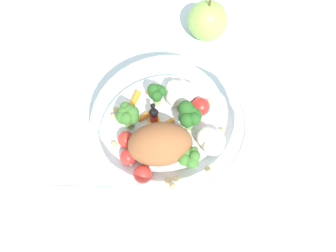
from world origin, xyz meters
name	(u,v)px	position (x,y,z in m)	size (l,w,h in m)	color
ground_plane	(173,132)	(0.00, 0.00, 0.00)	(2.40, 2.40, 0.00)	silver
food_container	(169,127)	(-0.01, 0.00, 0.04)	(0.24, 0.24, 0.08)	white
loose_apple	(208,21)	(0.22, 0.03, 0.04)	(0.07, 0.07, 0.09)	#8CB74C
folded_napkin	(75,232)	(-0.21, 0.06, 0.00)	(0.14, 0.12, 0.01)	white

